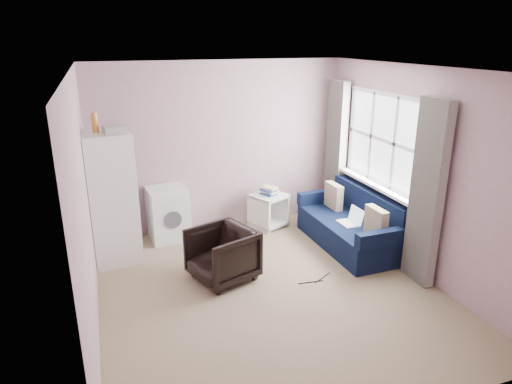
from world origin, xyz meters
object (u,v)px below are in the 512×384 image
Objects in this scene: armchair at (222,252)px; side_table at (269,208)px; washing_machine at (168,213)px; sofa at (352,226)px; fridge at (111,198)px.

side_table is at bearing 121.24° from armchair.
washing_machine is 2.64m from sofa.
fridge is 1.00m from washing_machine.
side_table is (1.10, 1.35, -0.05)m from armchair.
side_table is 0.36× the size of sofa.
washing_machine is 0.43× the size of sofa.
sofa reaches higher than side_table.
fridge is 3.01× the size of side_table.
sofa is (3.17, -0.63, -0.58)m from fridge.
armchair is at bearing -129.17° from side_table.
washing_machine is at bearing 177.41° from armchair.
washing_machine is (0.77, 0.45, -0.47)m from fridge.
fridge is 3.29m from sofa.
fridge reaches higher than armchair.
fridge is at bearing -148.31° from armchair.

